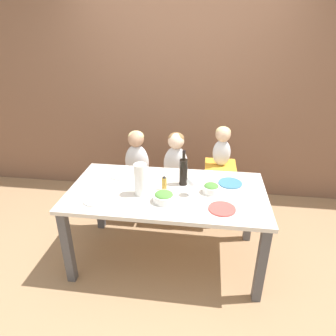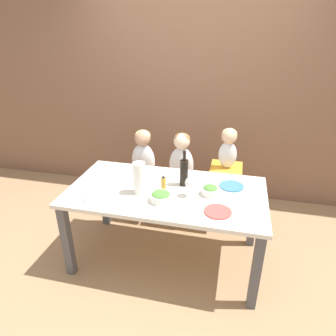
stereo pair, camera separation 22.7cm
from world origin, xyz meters
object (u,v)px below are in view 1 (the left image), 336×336
object	(u,v)px
wine_glass_near	(191,182)
dinner_plate_back_left	(122,175)
salad_bowl_small	(211,188)
dinner_plate_front_left	(96,200)
paper_towel_roll	(141,179)
salad_bowl_large	(164,197)
chair_far_center	(175,187)
dinner_plate_front_right	(222,209)
person_child_left	(137,154)
wine_bottle	(184,171)
person_baby_right	(222,143)
chair_right_highchair	(219,178)
person_child_center	(176,156)
chair_far_left	(138,184)
dinner_plate_back_right	(230,183)

from	to	relation	value
wine_glass_near	dinner_plate_back_left	xyz separation A→B (m)	(-0.66, 0.26, -0.12)
salad_bowl_small	dinner_plate_front_left	size ratio (longest dim) A/B	0.68
paper_towel_roll	salad_bowl_large	size ratio (longest dim) A/B	1.58
chair_far_center	dinner_plate_front_right	size ratio (longest dim) A/B	2.23
person_child_left	wine_bottle	distance (m)	0.80
person_child_left	dinner_plate_front_right	xyz separation A→B (m)	(0.89, -0.93, -0.02)
person_baby_right	paper_towel_roll	world-z (taller)	person_baby_right
person_baby_right	wine_glass_near	xyz separation A→B (m)	(-0.27, -0.74, -0.08)
person_child_left	chair_right_highchair	bearing A→B (deg)	-0.09
person_child_center	dinner_plate_front_left	bearing A→B (deg)	-120.30
chair_far_center	person_baby_right	size ratio (longest dim) A/B	1.12
wine_glass_near	dinner_plate_front_left	bearing A→B (deg)	-165.89
salad_bowl_small	person_child_left	bearing A→B (deg)	139.75
salad_bowl_small	wine_glass_near	bearing A→B (deg)	-159.13
person_child_left	salad_bowl_large	xyz separation A→B (m)	(0.43, -0.87, 0.01)
wine_glass_near	dinner_plate_front_right	xyz separation A→B (m)	(0.25, -0.19, -0.12)
chair_far_left	person_child_left	xyz separation A→B (m)	(-0.00, 0.00, 0.37)
chair_far_center	dinner_plate_back_right	xyz separation A→B (m)	(0.55, -0.50, 0.35)
chair_right_highchair	person_child_left	xyz separation A→B (m)	(-0.90, 0.00, 0.22)
wine_bottle	salad_bowl_small	world-z (taller)	wine_bottle
person_baby_right	dinner_plate_back_left	bearing A→B (deg)	-152.76
salad_bowl_large	dinner_plate_front_right	xyz separation A→B (m)	(0.46, -0.06, -0.04)
salad_bowl_large	salad_bowl_small	xyz separation A→B (m)	(0.37, 0.19, 0.00)
person_child_left	dinner_plate_front_left	world-z (taller)	person_child_left
wine_bottle	dinner_plate_front_left	size ratio (longest dim) A/B	1.54
dinner_plate_front_left	salad_bowl_small	bearing A→B (deg)	15.37
paper_towel_roll	dinner_plate_front_left	xyz separation A→B (m)	(-0.34, -0.15, -0.13)
dinner_plate_back_left	dinner_plate_back_right	bearing A→B (deg)	-1.08
chair_far_center	wine_bottle	distance (m)	0.75
chair_far_left	person_child_left	bearing A→B (deg)	90.00
chair_far_center	wine_bottle	xyz separation A→B (m)	(0.13, -0.56, 0.47)
wine_bottle	salad_bowl_small	xyz separation A→B (m)	(0.25, -0.12, -0.09)
person_child_left	wine_glass_near	world-z (taller)	person_child_left
person_child_left	wine_bottle	size ratio (longest dim) A/B	1.72
person_baby_right	salad_bowl_large	size ratio (longest dim) A/B	2.40
chair_right_highchair	salad_bowl_large	size ratio (longest dim) A/B	3.96
wine_bottle	chair_far_left	bearing A→B (deg)	134.79
person_child_left	person_child_center	xyz separation A→B (m)	(0.43, 0.00, 0.00)
salad_bowl_small	person_child_center	bearing A→B (deg)	119.00
wine_bottle	dinner_plate_back_right	bearing A→B (deg)	8.73
chair_far_center	dinner_plate_back_right	distance (m)	0.82
salad_bowl_large	salad_bowl_small	distance (m)	0.42
chair_right_highchair	salad_bowl_large	xyz separation A→B (m)	(-0.47, -0.87, 0.24)
salad_bowl_large	dinner_plate_back_right	size ratio (longest dim) A/B	0.83
paper_towel_roll	wine_glass_near	world-z (taller)	paper_towel_roll
dinner_plate_back_right	dinner_plate_front_right	xyz separation A→B (m)	(-0.08, -0.43, 0.00)
person_baby_right	dinner_plate_front_left	bearing A→B (deg)	-137.61
wine_glass_near	dinner_plate_front_left	distance (m)	0.79
person_child_center	chair_right_highchair	bearing A→B (deg)	-0.17
person_child_center	dinner_plate_front_right	size ratio (longest dim) A/B	2.64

